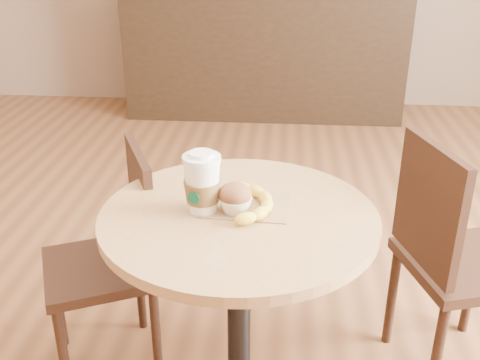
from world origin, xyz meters
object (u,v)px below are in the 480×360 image
(muffin, at_px, (235,198))
(banana, at_px, (253,203))
(chair_left, at_px, (115,254))
(coffee_cup, at_px, (202,185))
(chair_right, at_px, (452,255))
(cafe_table, at_px, (239,272))

(muffin, xyz_separation_m, banana, (0.05, 0.02, -0.02))
(chair_left, height_order, banana, chair_left)
(coffee_cup, distance_m, banana, 0.15)
(chair_left, relative_size, chair_right, 0.94)
(chair_right, bearing_deg, muffin, 95.30)
(banana, bearing_deg, chair_left, 153.85)
(cafe_table, distance_m, coffee_cup, 0.29)
(chair_left, relative_size, muffin, 8.75)
(chair_right, relative_size, muffin, 9.35)
(muffin, bearing_deg, cafe_table, -6.43)
(chair_left, distance_m, banana, 0.62)
(coffee_cup, height_order, banana, coffee_cup)
(cafe_table, distance_m, chair_left, 0.51)
(muffin, relative_size, banana, 0.37)
(coffee_cup, bearing_deg, chair_right, 38.15)
(chair_right, bearing_deg, cafe_table, 95.65)
(cafe_table, xyz_separation_m, chair_right, (0.68, 0.27, -0.08))
(muffin, bearing_deg, chair_left, 152.06)
(chair_left, relative_size, banana, 3.26)
(cafe_table, distance_m, banana, 0.22)
(coffee_cup, bearing_deg, muffin, 16.88)
(chair_right, relative_size, coffee_cup, 5.02)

